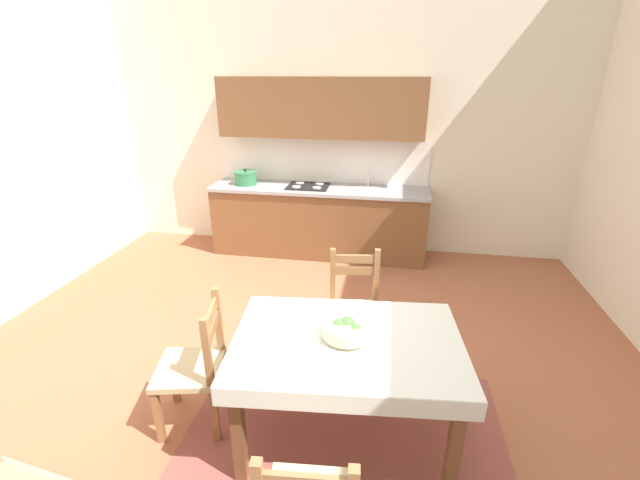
# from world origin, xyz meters

# --- Properties ---
(ground_plane) EXTENTS (6.41, 6.07, 0.10)m
(ground_plane) POSITION_xyz_m (0.00, 0.00, -0.05)
(ground_plane) COLOR #A86042
(wall_back) EXTENTS (6.41, 0.12, 4.02)m
(wall_back) POSITION_xyz_m (0.00, 2.80, 2.01)
(wall_back) COLOR silver
(wall_back) RESTS_ON ground_plane
(area_rug) EXTENTS (2.10, 1.60, 0.01)m
(area_rug) POSITION_xyz_m (0.49, -0.59, 0.00)
(area_rug) COLOR #964D45
(area_rug) RESTS_ON ground_plane
(kitchen_cabinetry) EXTENTS (2.75, 0.63, 2.20)m
(kitchen_cabinetry) POSITION_xyz_m (-0.22, 2.46, 0.86)
(kitchen_cabinetry) COLOR brown
(kitchen_cabinetry) RESTS_ON ground_plane
(dining_table) EXTENTS (1.47, 1.06, 0.75)m
(dining_table) POSITION_xyz_m (0.49, -0.49, 0.63)
(dining_table) COLOR brown
(dining_table) RESTS_ON ground_plane
(dining_chair_tv_side) EXTENTS (0.50, 0.50, 0.93)m
(dining_chair_tv_side) POSITION_xyz_m (-0.51, -0.54, 0.44)
(dining_chair_tv_side) COLOR #D1BC89
(dining_chair_tv_side) RESTS_ON ground_plane
(dining_chair_kitchen_side) EXTENTS (0.48, 0.48, 0.93)m
(dining_chair_kitchen_side) POSITION_xyz_m (0.46, 0.34, 0.44)
(dining_chair_kitchen_side) COLOR #D1BC89
(dining_chair_kitchen_side) RESTS_ON ground_plane
(fruit_bowl) EXTENTS (0.30, 0.30, 0.12)m
(fruit_bowl) POSITION_xyz_m (0.48, -0.47, 0.81)
(fruit_bowl) COLOR beige
(fruit_bowl) RESTS_ON dining_table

